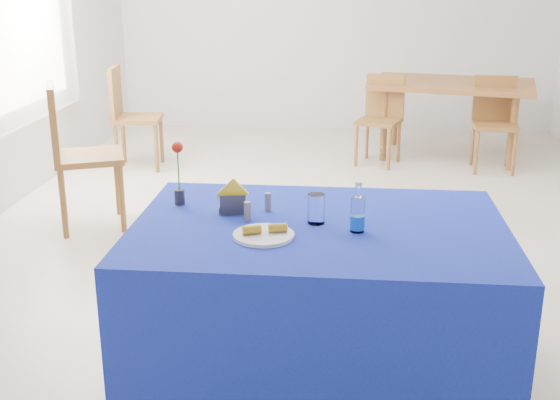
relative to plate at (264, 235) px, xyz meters
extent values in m
plane|color=beige|center=(0.18, 2.08, -0.77)|extent=(7.00, 7.00, 0.00)
plane|color=silver|center=(0.18, 5.58, 0.63)|extent=(5.00, 0.00, 5.00)
plane|color=silver|center=(0.18, -1.42, 0.63)|extent=(5.00, 0.00, 5.00)
cube|color=white|center=(-2.29, 2.88, 0.78)|extent=(0.04, 1.50, 1.60)
cube|color=white|center=(-2.22, 2.88, 0.78)|extent=(0.04, 1.75, 1.85)
cylinder|color=silver|center=(0.00, 0.00, 0.00)|extent=(0.25, 0.25, 0.01)
cylinder|color=white|center=(0.20, 0.19, 0.06)|extent=(0.07, 0.07, 0.13)
cylinder|color=slate|center=(-0.09, 0.19, 0.04)|extent=(0.03, 0.03, 0.08)
cylinder|color=slate|center=(-0.02, 0.33, 0.04)|extent=(0.03, 0.03, 0.08)
cube|color=#102098|center=(0.22, 0.17, -0.39)|extent=(1.60, 1.10, 0.76)
cylinder|color=silver|center=(0.38, 0.10, 0.07)|extent=(0.06, 0.06, 0.15)
cylinder|color=blue|center=(0.38, 0.10, 0.03)|extent=(0.06, 0.06, 0.06)
cylinder|color=white|center=(0.38, 0.10, 0.17)|extent=(0.03, 0.03, 0.05)
cylinder|color=silver|center=(0.38, 0.10, 0.20)|extent=(0.03, 0.03, 0.01)
cube|color=#39393E|center=(-0.17, 0.28, 0.01)|extent=(0.13, 0.07, 0.03)
cube|color=#39393E|center=(-0.17, 0.26, 0.04)|extent=(0.11, 0.02, 0.09)
cube|color=#39393E|center=(-0.18, 0.30, 0.04)|extent=(0.11, 0.02, 0.09)
cube|color=yellow|center=(-0.17, 0.28, 0.08)|extent=(0.15, 0.02, 0.15)
cylinder|color=#232327|center=(-0.44, 0.38, 0.03)|extent=(0.05, 0.05, 0.07)
cylinder|color=#18621F|center=(-0.44, 0.38, 0.14)|extent=(0.01, 0.01, 0.22)
sphere|color=red|center=(-0.44, 0.38, 0.26)|extent=(0.05, 0.05, 0.05)
cube|color=#965C2B|center=(1.35, 4.37, -0.04)|extent=(1.71, 1.29, 0.05)
cylinder|color=#98622C|center=(0.69, 4.15, -0.41)|extent=(0.07, 0.07, 0.71)
cylinder|color=brown|center=(1.87, 3.90, -0.41)|extent=(0.07, 0.07, 0.71)
cylinder|color=brown|center=(0.84, 4.84, -0.41)|extent=(0.07, 0.07, 0.71)
cylinder|color=#945C2B|center=(2.01, 4.59, -0.41)|extent=(0.07, 0.07, 0.71)
cylinder|color=brown|center=(0.42, 3.90, -0.56)|extent=(0.03, 0.03, 0.41)
cylinder|color=brown|center=(0.73, 3.79, -0.56)|extent=(0.03, 0.03, 0.41)
cylinder|color=brown|center=(0.53, 4.21, -0.56)|extent=(0.03, 0.03, 0.41)
cylinder|color=brown|center=(0.84, 4.10, -0.56)|extent=(0.03, 0.03, 0.41)
cube|color=brown|center=(0.63, 4.00, -0.35)|extent=(0.48, 0.48, 0.04)
cube|color=brown|center=(0.69, 4.16, -0.13)|extent=(0.37, 0.16, 0.42)
cylinder|color=brown|center=(1.52, 3.72, -0.56)|extent=(0.03, 0.03, 0.41)
cylinder|color=brown|center=(1.85, 3.70, -0.56)|extent=(0.03, 0.03, 0.41)
cylinder|color=brown|center=(1.53, 4.05, -0.56)|extent=(0.03, 0.03, 0.41)
cylinder|color=brown|center=(1.87, 4.03, -0.56)|extent=(0.03, 0.03, 0.41)
cube|color=brown|center=(1.69, 3.88, -0.34)|extent=(0.40, 0.40, 0.04)
cube|color=brown|center=(1.70, 4.05, -0.11)|extent=(0.39, 0.05, 0.42)
cylinder|color=brown|center=(-1.25, 1.96, -0.52)|extent=(0.04, 0.04, 0.50)
cylinder|color=brown|center=(-1.40, 2.33, -0.52)|extent=(0.04, 0.04, 0.50)
cylinder|color=brown|center=(-1.62, 1.80, -0.52)|extent=(0.04, 0.04, 0.50)
cylinder|color=brown|center=(-1.77, 2.17, -0.52)|extent=(0.04, 0.04, 0.50)
cube|color=brown|center=(-1.51, 2.06, -0.25)|extent=(0.61, 0.61, 0.04)
cube|color=brown|center=(-1.71, 1.98, 0.03)|extent=(0.22, 0.45, 0.51)
cylinder|color=brown|center=(-1.42, 3.51, -0.54)|extent=(0.04, 0.04, 0.46)
cylinder|color=brown|center=(-1.46, 3.88, -0.54)|extent=(0.04, 0.04, 0.46)
cylinder|color=brown|center=(-1.78, 3.47, -0.54)|extent=(0.04, 0.04, 0.46)
cylinder|color=brown|center=(-1.83, 3.83, -0.54)|extent=(0.04, 0.04, 0.46)
cube|color=brown|center=(-1.62, 3.67, -0.29)|extent=(0.48, 0.48, 0.04)
cube|color=brown|center=(-1.81, 3.65, -0.05)|extent=(0.10, 0.43, 0.47)
cylinder|color=yellow|center=(-0.05, -0.01, 0.03)|extent=(0.08, 0.06, 0.04)
cylinder|color=beige|center=(-0.01, 0.00, 0.03)|extent=(0.01, 0.03, 0.03)
cylinder|color=yellow|center=(0.06, 0.02, 0.03)|extent=(0.08, 0.05, 0.04)
cylinder|color=beige|center=(0.09, 0.03, 0.03)|extent=(0.01, 0.03, 0.03)
camera|label=1|loc=(0.32, -2.65, 1.03)|focal=45.00mm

